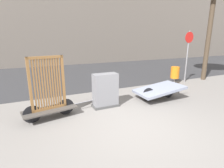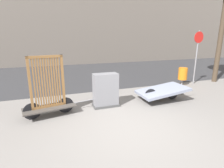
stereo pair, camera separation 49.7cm
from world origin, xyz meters
name	(u,v)px [view 1 (the left image)]	position (x,y,z in m)	size (l,w,h in m)	color
ground_plane	(138,128)	(0.00, 0.00, 0.00)	(60.00, 60.00, 0.00)	gray
road_strip	(72,74)	(0.00, 7.76, 0.00)	(56.00, 8.56, 0.01)	#38383A
bike_cart_with_bedframe	(49,97)	(-1.96, 1.57, 0.65)	(2.19, 0.83, 1.79)	#4C4742
bike_cart_with_mattress	(159,90)	(1.97, 1.57, 0.36)	(2.33, 1.14, 0.54)	#4C4742
utility_cabinet	(105,92)	(-0.17, 1.73, 0.52)	(0.87, 0.44, 1.13)	#4C4C4C
trash_bin	(175,73)	(4.27, 3.13, 0.57)	(0.42, 0.42, 0.87)	gray
sign_post	(188,50)	(5.00, 3.13, 1.69)	(0.54, 0.06, 2.62)	gray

